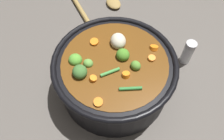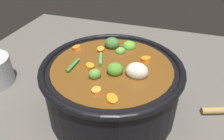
{
  "view_description": "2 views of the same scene",
  "coord_description": "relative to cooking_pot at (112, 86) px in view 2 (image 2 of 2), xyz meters",
  "views": [
    {
      "loc": [
        -0.33,
        0.04,
        0.59
      ],
      "look_at": [
        -0.01,
        0.01,
        0.11
      ],
      "focal_mm": 35.18,
      "sensor_mm": 36.0,
      "label": 1
    },
    {
      "loc": [
        0.14,
        -0.41,
        0.42
      ],
      "look_at": [
        0.0,
        -0.01,
        0.12
      ],
      "focal_mm": 36.27,
      "sensor_mm": 36.0,
      "label": 2
    }
  ],
  "objects": [
    {
      "name": "ground_plane",
      "position": [
        -0.0,
        -0.0,
        -0.07
      ],
      "size": [
        1.1,
        1.1,
        0.0
      ],
      "primitive_type": "plane",
      "color": "#514C47"
    },
    {
      "name": "cooking_pot",
      "position": [
        0.0,
        0.0,
        0.0
      ],
      "size": [
        0.33,
        0.33,
        0.16
      ],
      "color": "black",
      "rests_on": "ground_plane"
    }
  ]
}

